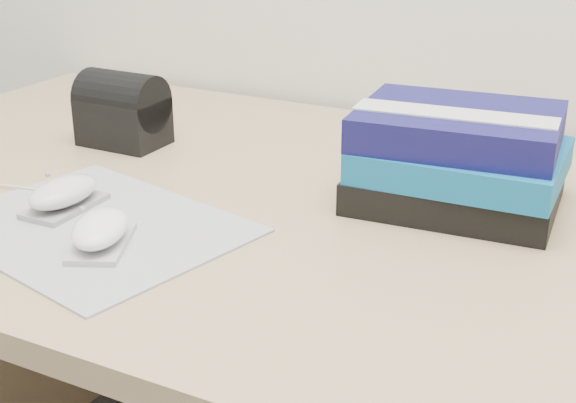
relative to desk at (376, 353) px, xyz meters
The scene contains 6 objects.
desk is the anchor object (origin of this frame).
mousepad 0.43m from the desk, 135.92° to the right, with size 0.33×0.26×0.00m, color gray.
mouse_rear 0.47m from the desk, 144.65° to the right, with size 0.06×0.10×0.04m.
mouse_front 0.44m from the desk, 126.40° to the right, with size 0.09×0.11×0.04m.
book_stack 0.31m from the desk, ahead, with size 0.25×0.21×0.12m.
pouch 0.51m from the desk, behind, with size 0.12×0.08×0.11m.
Camera 1 is at (0.32, 0.76, 1.10)m, focal length 50.00 mm.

